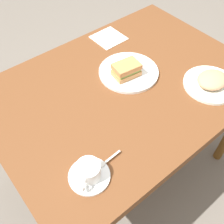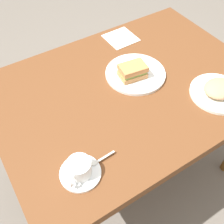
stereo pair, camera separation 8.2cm
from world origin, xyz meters
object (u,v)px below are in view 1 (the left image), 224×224
dining_table (124,95)px  spoon (106,162)px  sandwich_plate (129,72)px  coffee_saucer (89,176)px  coffee_cup (88,171)px  sandwich_front (126,70)px  side_plate (210,84)px  napkin (109,38)px

dining_table → spoon: 0.41m
spoon → sandwich_plate: bearing=39.2°
coffee_saucer → coffee_cup: bearing=-142.3°
dining_table → coffee_saucer: coffee_saucer is taller
sandwich_plate → sandwich_front: bearing=-153.6°
coffee_saucer → coffee_cup: (-0.00, -0.00, 0.04)m
coffee_cup → spoon: size_ratio=0.99×
dining_table → coffee_cup: 0.48m
dining_table → sandwich_plate: bearing=35.4°
sandwich_front → side_plate: sandwich_front is taller
sandwich_front → coffee_saucer: size_ratio=0.88×
spoon → sandwich_front: bearing=40.0°
side_plate → napkin: (-0.13, 0.56, -0.01)m
sandwich_plate → spoon: 0.48m
sandwich_front → napkin: 0.32m
dining_table → sandwich_plate: (0.07, 0.05, 0.08)m
coffee_cup → napkin: size_ratio=0.65×
napkin → side_plate: bearing=-77.4°
napkin → sandwich_front: bearing=-114.0°
coffee_saucer → side_plate: side_plate is taller
coffee_saucer → coffee_cup: coffee_cup is taller
dining_table → napkin: (0.17, 0.32, 0.07)m
sandwich_front → coffee_saucer: 0.52m
spoon → napkin: spoon is taller
coffee_cup → side_plate: (0.68, 0.02, -0.04)m
sandwich_plate → sandwich_front: sandwich_front is taller
dining_table → sandwich_front: sandwich_front is taller
dining_table → side_plate: side_plate is taller
dining_table → sandwich_plate: size_ratio=4.33×
coffee_saucer → coffee_cup: size_ratio=1.46×
dining_table → napkin: 0.37m
side_plate → spoon: bearing=-178.8°
coffee_saucer → napkin: coffee_saucer is taller
side_plate → napkin: size_ratio=1.59×
dining_table → napkin: bearing=62.6°
spoon → napkin: size_ratio=0.66×
dining_table → napkin: napkin is taller
dining_table → spoon: bearing=-140.1°
dining_table → coffee_saucer: bearing=-145.7°
spoon → side_plate: size_ratio=0.41×
sandwich_front → napkin: size_ratio=0.84×
coffee_saucer → napkin: 0.80m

